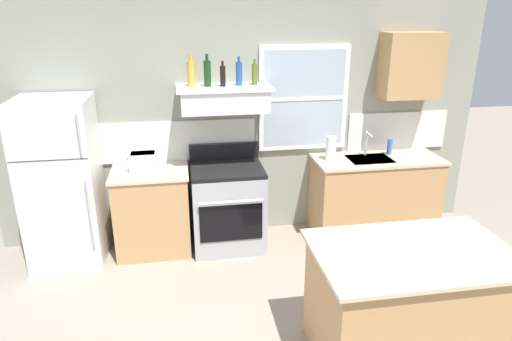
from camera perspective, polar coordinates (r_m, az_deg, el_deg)
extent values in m
cube|color=gray|center=(5.07, -1.40, 6.63)|extent=(5.40, 0.06, 2.70)
cube|color=silver|center=(5.05, -14.35, 3.38)|extent=(2.50, 0.02, 0.44)
cube|color=silver|center=(5.62, 17.22, 4.76)|extent=(1.20, 0.02, 0.44)
cube|color=white|center=(5.11, 5.98, 8.93)|extent=(1.00, 0.04, 1.15)
cube|color=#9EADBC|center=(5.09, 6.03, 8.90)|extent=(0.90, 0.01, 1.05)
cube|color=white|center=(5.09, 6.04, 8.89)|extent=(0.90, 0.02, 0.04)
cube|color=white|center=(4.94, -23.03, -1.46)|extent=(0.70, 0.68, 1.70)
cube|color=#333333|center=(4.51, -24.53, 1.15)|extent=(0.69, 0.00, 0.01)
cylinder|color=#A5A8AD|center=(4.61, -20.05, -5.10)|extent=(0.02, 0.02, 0.66)
cylinder|color=#A5A8AD|center=(4.35, -21.27, 4.38)|extent=(0.02, 0.02, 0.35)
cube|color=tan|center=(5.01, -12.76, -5.05)|extent=(0.76, 0.60, 0.88)
cube|color=#C6B793|center=(4.84, -13.16, -0.17)|extent=(0.79, 0.63, 0.03)
cube|color=silver|center=(4.83, -13.87, 1.08)|extent=(0.28, 0.20, 0.19)
cube|color=black|center=(4.80, -13.96, 2.09)|extent=(0.24, 0.16, 0.01)
cube|color=black|center=(4.83, -15.62, 1.37)|extent=(0.02, 0.03, 0.02)
cube|color=#9EA0A5|center=(4.99, -3.55, -4.76)|extent=(0.76, 0.64, 0.87)
cube|color=black|center=(4.82, -3.66, 0.16)|extent=(0.76, 0.64, 0.04)
cube|color=black|center=(5.06, -4.04, 2.43)|extent=(0.76, 0.06, 0.18)
cube|color=black|center=(4.70, -3.11, -6.56)|extent=(0.65, 0.01, 0.40)
cylinder|color=silver|center=(4.57, -3.11, -3.95)|extent=(0.65, 0.03, 0.03)
cube|color=silver|center=(4.72, -3.99, 8.82)|extent=(0.88, 0.48, 0.22)
cube|color=#262628|center=(4.52, -3.67, 7.28)|extent=(0.75, 0.02, 0.04)
cube|color=white|center=(4.70, -4.02, 10.29)|extent=(0.96, 0.52, 0.02)
cylinder|color=#B29333|center=(4.70, -8.08, 11.87)|extent=(0.08, 0.08, 0.26)
cylinder|color=#B29333|center=(4.68, -8.18, 13.80)|extent=(0.03, 0.03, 0.06)
cylinder|color=#143819|center=(4.69, -6.09, 11.94)|extent=(0.07, 0.07, 0.26)
cylinder|color=#143819|center=(4.67, -6.16, 13.88)|extent=(0.03, 0.03, 0.06)
cylinder|color=black|center=(4.68, -4.17, 11.65)|extent=(0.06, 0.06, 0.20)
cylinder|color=black|center=(4.66, -4.21, 13.19)|extent=(0.02, 0.02, 0.05)
cylinder|color=#1E478C|center=(4.72, -2.13, 11.95)|extent=(0.07, 0.07, 0.23)
cylinder|color=#1E478C|center=(4.71, -2.15, 13.70)|extent=(0.03, 0.03, 0.06)
cylinder|color=#4C601E|center=(4.76, -0.18, 11.89)|extent=(0.06, 0.06, 0.21)
cylinder|color=#4C601E|center=(4.74, -0.18, 13.46)|extent=(0.03, 0.03, 0.05)
cube|color=tan|center=(5.45, 14.50, -3.14)|extent=(1.40, 0.60, 0.88)
cube|color=#C6B793|center=(5.29, 14.92, 1.40)|extent=(1.43, 0.63, 0.03)
cube|color=#B7BABC|center=(5.23, 14.02, 1.37)|extent=(0.48, 0.36, 0.01)
cylinder|color=silver|center=(5.31, 13.56, 3.34)|extent=(0.03, 0.03, 0.28)
cylinder|color=silver|center=(5.21, 14.01, 4.35)|extent=(0.02, 0.16, 0.02)
cylinder|color=white|center=(5.04, 9.33, 2.71)|extent=(0.11, 0.11, 0.27)
cylinder|color=blue|center=(5.42, 16.33, 2.87)|extent=(0.06, 0.06, 0.18)
cube|color=tan|center=(3.65, 18.31, -15.92)|extent=(1.32, 0.82, 0.88)
cube|color=#C6B793|center=(3.41, 19.14, -9.68)|extent=(1.40, 0.90, 0.03)
cube|color=tan|center=(5.35, 18.78, 12.30)|extent=(0.64, 0.32, 0.70)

